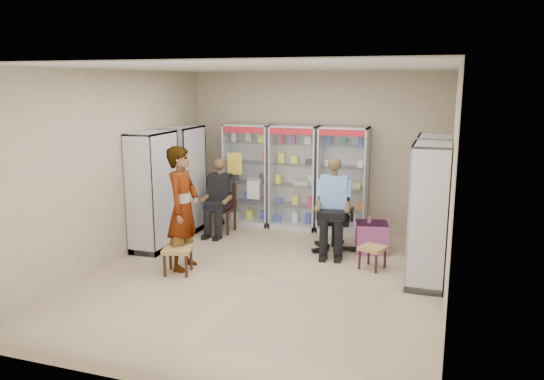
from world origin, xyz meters
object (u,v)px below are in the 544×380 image
(cabinet_right_near, at_px, (428,215))
(seated_shopkeeper, at_px, (334,208))
(cabinet_back_left, at_px, (248,175))
(cabinet_left_near, at_px, (153,192))
(cabinet_back_right, at_px, (343,180))
(pink_trunk, at_px, (372,237))
(woven_stool_a, at_px, (372,258))
(cabinet_right_far, at_px, (431,199))
(cabinet_left_far, at_px, (184,180))
(cabinet_back_mid, at_px, (294,177))
(standing_man, at_px, (183,208))
(wooden_chair, at_px, (222,208))
(office_chair, at_px, (334,217))
(woven_stool_b, at_px, (178,260))

(cabinet_right_near, bearing_deg, seated_shopkeeper, 56.61)
(cabinet_back_left, bearing_deg, cabinet_left_near, -114.61)
(cabinet_back_right, height_order, cabinet_left_near, same)
(cabinet_back_right, bearing_deg, cabinet_left_near, -144.35)
(pink_trunk, bearing_deg, cabinet_right_near, -52.77)
(cabinet_back_right, height_order, woven_stool_a, cabinet_back_right)
(cabinet_right_far, height_order, seated_shopkeeper, cabinet_right_far)
(cabinet_left_far, xyz_separation_m, seated_shopkeeper, (2.92, -0.28, -0.24))
(cabinet_back_mid, height_order, standing_man, cabinet_back_mid)
(pink_trunk, bearing_deg, cabinet_back_mid, 148.51)
(seated_shopkeeper, bearing_deg, wooden_chair, 160.58)
(cabinet_left_near, height_order, office_chair, cabinet_left_near)
(cabinet_left_far, relative_size, woven_stool_b, 4.98)
(pink_trunk, relative_size, standing_man, 0.27)
(cabinet_right_near, height_order, cabinet_left_near, same)
(woven_stool_a, bearing_deg, woven_stool_b, -157.60)
(cabinet_right_far, xyz_separation_m, pink_trunk, (-0.92, 0.12, -0.75))
(cabinet_back_mid, distance_m, office_chair, 1.61)
(cabinet_back_right, bearing_deg, office_chair, -85.62)
(pink_trunk, bearing_deg, cabinet_right_far, -7.13)
(cabinet_back_left, xyz_separation_m, cabinet_right_far, (3.53, -1.13, 0.00))
(cabinet_right_near, bearing_deg, pink_trunk, 37.23)
(office_chair, xyz_separation_m, woven_stool_b, (-1.97, -1.81, -0.39))
(pink_trunk, relative_size, woven_stool_a, 1.47)
(woven_stool_a, bearing_deg, cabinet_left_near, -177.19)
(cabinet_right_far, height_order, cabinet_right_near, same)
(cabinet_back_right, relative_size, seated_shopkeeper, 1.32)
(cabinet_right_far, height_order, office_chair, cabinet_right_far)
(cabinet_back_left, bearing_deg, cabinet_left_far, -135.00)
(wooden_chair, xyz_separation_m, office_chair, (2.24, -0.43, 0.12))
(cabinet_back_left, relative_size, cabinet_right_far, 1.00)
(cabinet_back_left, xyz_separation_m, pink_trunk, (2.61, -1.01, -0.75))
(cabinet_right_far, relative_size, cabinet_left_far, 1.00)
(wooden_chair, distance_m, standing_man, 2.06)
(cabinet_back_right, relative_size, cabinet_left_near, 1.00)
(cabinet_left_far, relative_size, cabinet_left_near, 1.00)
(cabinet_right_far, bearing_deg, cabinet_back_mid, 66.35)
(woven_stool_a, relative_size, woven_stool_b, 0.88)
(woven_stool_a, height_order, standing_man, standing_man)
(standing_man, bearing_deg, cabinet_left_far, 24.86)
(woven_stool_a, bearing_deg, wooden_chair, 159.45)
(cabinet_left_near, height_order, pink_trunk, cabinet_left_near)
(standing_man, bearing_deg, wooden_chair, 4.56)
(cabinet_right_far, bearing_deg, cabinet_back_right, 55.27)
(woven_stool_b, bearing_deg, pink_trunk, 37.07)
(cabinet_left_near, height_order, standing_man, cabinet_left_near)
(seated_shopkeeper, bearing_deg, cabinet_right_far, -4.07)
(cabinet_left_near, xyz_separation_m, woven_stool_a, (3.67, 0.18, -0.82))
(cabinet_right_near, relative_size, woven_stool_b, 4.98)
(cabinet_back_right, bearing_deg, cabinet_back_mid, 180.00)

